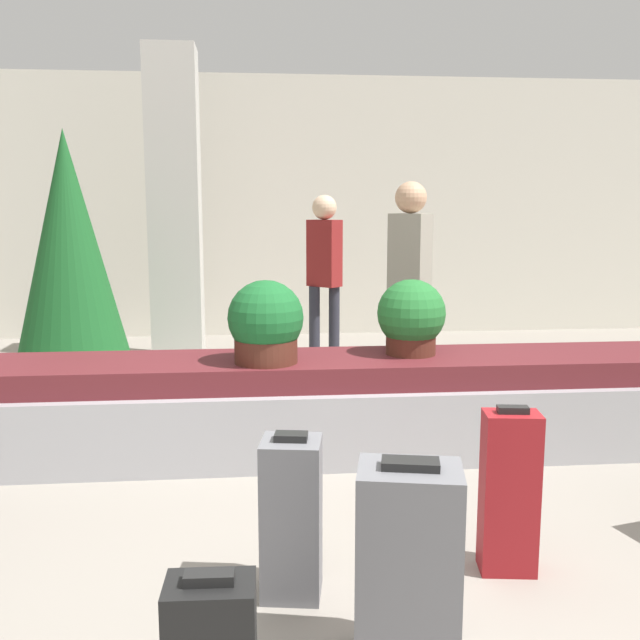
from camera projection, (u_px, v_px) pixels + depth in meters
name	position (u px, v px, depth m)	size (l,w,h in m)	color
ground_plane	(351.00, 564.00, 3.28)	(18.00, 18.00, 0.00)	gray
back_wall	(287.00, 208.00, 8.89)	(18.00, 0.06, 3.20)	beige
carousel	(320.00, 406.00, 4.74)	(6.16, 0.86, 0.64)	#9E9EA3
pillar	(175.00, 208.00, 7.35)	(0.51, 0.51, 3.20)	beige
suitcase_0	(408.00, 566.00, 2.52)	(0.41, 0.34, 0.76)	slate
suitcase_2	(292.00, 517.00, 2.97)	(0.28, 0.27, 0.71)	slate
suitcase_4	(509.00, 492.00, 3.16)	(0.26, 0.20, 0.76)	maroon
potted_plant_0	(411.00, 318.00, 4.76)	(0.46, 0.46, 0.51)	#4C2319
potted_plant_1	(266.00, 324.00, 4.50)	(0.48, 0.48, 0.53)	#4C2319
traveler_0	(409.00, 271.00, 5.77)	(0.35, 0.36, 1.82)	#282833
traveler_1	(324.00, 265.00, 7.08)	(0.36, 0.35, 1.73)	#282833
decorated_tree	(69.00, 253.00, 6.15)	(1.03, 1.03, 2.27)	#4C331E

